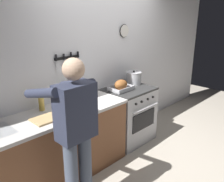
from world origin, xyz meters
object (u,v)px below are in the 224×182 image
at_px(cutting_board, 48,118).
at_px(bottle_cooking_oil, 41,102).
at_px(person_cook, 75,129).
at_px(bottle_olive_oil, 73,93).
at_px(stock_pot, 134,78).
at_px(bottle_soy_sauce, 84,96).
at_px(bottle_hot_sauce, 65,97).
at_px(roasting_pan, 121,86).
at_px(stove, 128,115).

height_order(cutting_board, bottle_cooking_oil, bottle_cooking_oil).
bearing_deg(bottle_cooking_oil, person_cook, -95.82).
relative_size(cutting_board, bottle_olive_oil, 1.19).
relative_size(stock_pot, bottle_olive_oil, 0.82).
relative_size(bottle_soy_sauce, bottle_olive_oil, 0.57).
height_order(stock_pot, bottle_olive_oil, bottle_olive_oil).
height_order(bottle_cooking_oil, bottle_olive_oil, bottle_olive_oil).
bearing_deg(bottle_hot_sauce, roasting_pan, -13.14).
bearing_deg(bottle_cooking_oil, bottle_olive_oil, -7.98).
xyz_separation_m(bottle_hot_sauce, bottle_soy_sauce, (0.19, -0.17, 0.01)).
bearing_deg(bottle_olive_oil, bottle_soy_sauce, -24.56).
distance_m(stove, person_cook, 1.69).
xyz_separation_m(stove, bottle_soy_sauce, (-0.85, 0.06, 0.52)).
distance_m(bottle_hot_sauce, bottle_soy_sauce, 0.25).
relative_size(roasting_pan, bottle_soy_sauce, 2.02).
distance_m(roasting_pan, stock_pot, 0.42).
bearing_deg(bottle_soy_sauce, cutting_board, -166.52).
xyz_separation_m(stock_pot, cutting_board, (-1.76, -0.21, -0.09)).
height_order(person_cook, roasting_pan, person_cook).
height_order(person_cook, bottle_cooking_oil, person_cook).
height_order(person_cook, bottle_olive_oil, person_cook).
xyz_separation_m(stove, bottle_hot_sauce, (-1.04, 0.23, 0.52)).
bearing_deg(roasting_pan, stock_pot, 11.47).
bearing_deg(bottle_hot_sauce, stock_pot, -5.42).
bearing_deg(bottle_hot_sauce, bottle_soy_sauce, -42.70).
height_order(stock_pot, bottle_soy_sauce, stock_pot).
height_order(person_cook, cutting_board, person_cook).
bearing_deg(person_cook, bottle_soy_sauce, -33.01).
height_order(roasting_pan, cutting_board, roasting_pan).
distance_m(stove, bottle_olive_oil, 1.15).
bearing_deg(bottle_soy_sauce, roasting_pan, -2.70).
bearing_deg(stove, cutting_board, -176.33).
bearing_deg(cutting_board, stock_pot, 6.74).
relative_size(bottle_hot_sauce, bottle_soy_sauce, 0.93).
xyz_separation_m(person_cook, bottle_hot_sauce, (0.46, 0.82, 0.01)).
xyz_separation_m(person_cook, cutting_board, (-0.01, 0.49, -0.04)).
bearing_deg(roasting_pan, bottle_olive_oil, 173.53).
distance_m(bottle_soy_sauce, bottle_cooking_oil, 0.59).
relative_size(bottle_cooking_oil, bottle_olive_oil, 0.85).
bearing_deg(cutting_board, roasting_pan, 5.29).
distance_m(stock_pot, bottle_soy_sauce, 1.10).
relative_size(stove, stock_pot, 3.61).
relative_size(stock_pot, bottle_cooking_oil, 0.97).
bearing_deg(cutting_board, bottle_olive_oil, 22.64).
relative_size(bottle_hot_sauce, bottle_cooking_oil, 0.63).
bearing_deg(cutting_board, bottle_soy_sauce, 13.48).
distance_m(roasting_pan, bottle_olive_oil, 0.83).
xyz_separation_m(bottle_hot_sauce, bottle_olive_oil, (0.05, -0.11, 0.06)).
relative_size(person_cook, cutting_board, 4.61).
distance_m(stove, bottle_soy_sauce, 1.00).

